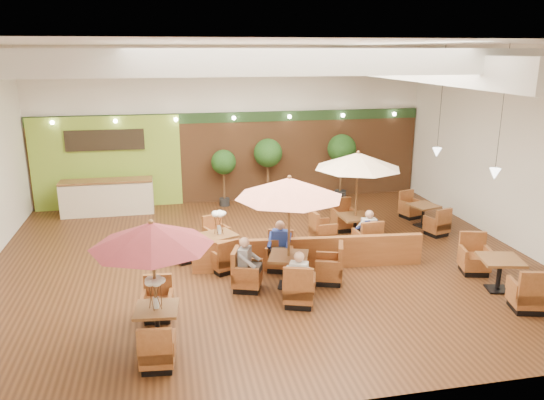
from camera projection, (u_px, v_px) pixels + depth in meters
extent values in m
plane|color=#381E0F|center=(265.00, 260.00, 13.97)|extent=(14.00, 14.00, 0.00)
cube|color=silver|center=(233.00, 125.00, 18.87)|extent=(14.00, 0.04, 5.50)
cube|color=silver|center=(342.00, 239.00, 7.56)|extent=(14.00, 0.04, 5.50)
cube|color=silver|center=(514.00, 148.00, 14.56)|extent=(0.04, 12.00, 5.50)
cube|color=white|center=(264.00, 43.00, 12.46)|extent=(14.00, 12.00, 0.04)
cube|color=brown|center=(234.00, 157.00, 19.13)|extent=(13.90, 0.10, 3.20)
cube|color=#1E3819|center=(233.00, 117.00, 18.72)|extent=(13.90, 0.12, 0.35)
cube|color=#83A931|center=(107.00, 163.00, 18.23)|extent=(5.00, 0.08, 3.20)
cube|color=black|center=(105.00, 140.00, 17.93)|extent=(2.60, 0.08, 0.70)
cube|color=white|center=(401.00, 66.00, 13.29)|extent=(0.60, 11.00, 0.60)
cube|color=white|center=(308.00, 62.00, 8.79)|extent=(13.60, 0.12, 0.45)
cube|color=white|center=(275.00, 59.00, 11.33)|extent=(13.60, 0.12, 0.45)
cube|color=white|center=(255.00, 58.00, 13.78)|extent=(13.60, 0.12, 0.45)
cube|color=white|center=(240.00, 56.00, 16.33)|extent=(13.60, 0.12, 0.45)
cylinder|color=black|center=(502.00, 111.00, 13.07)|extent=(0.01, 0.01, 3.20)
cone|color=white|center=(495.00, 174.00, 13.51)|extent=(0.28, 0.28, 0.28)
cylinder|color=black|center=(441.00, 100.00, 15.90)|extent=(0.01, 0.01, 3.20)
cone|color=white|center=(437.00, 152.00, 16.34)|extent=(0.28, 0.28, 0.28)
sphere|color=#FFEAC6|center=(52.00, 123.00, 17.35)|extent=(0.14, 0.14, 0.14)
sphere|color=#FFEAC6|center=(115.00, 121.00, 17.74)|extent=(0.14, 0.14, 0.14)
sphere|color=#FFEAC6|center=(176.00, 119.00, 18.12)|extent=(0.14, 0.14, 0.14)
sphere|color=#FFEAC6|center=(234.00, 118.00, 18.51)|extent=(0.14, 0.14, 0.14)
sphere|color=#FFEAC6|center=(290.00, 117.00, 18.89)|extent=(0.14, 0.14, 0.14)
sphere|color=#FFEAC6|center=(343.00, 115.00, 19.27)|extent=(0.14, 0.14, 0.14)
sphere|color=#FFEAC6|center=(394.00, 114.00, 19.66)|extent=(0.14, 0.14, 0.14)
cube|color=beige|center=(108.00, 198.00, 17.78)|extent=(3.00, 0.70, 1.10)
cube|color=brown|center=(106.00, 181.00, 17.61)|extent=(3.00, 0.75, 0.06)
cube|color=brown|center=(309.00, 253.00, 13.38)|extent=(5.85, 0.72, 0.81)
cube|color=brown|center=(156.00, 309.00, 9.91)|extent=(0.87, 0.87, 0.06)
cylinder|color=black|center=(158.00, 325.00, 10.00)|extent=(0.09, 0.09, 0.62)
cube|color=black|center=(159.00, 340.00, 10.09)|extent=(0.46, 0.46, 0.04)
cube|color=brown|center=(158.00, 354.00, 9.17)|extent=(0.63, 0.63, 0.30)
cube|color=brown|center=(158.00, 346.00, 8.87)|extent=(0.59, 0.15, 0.66)
cube|color=brown|center=(141.00, 345.00, 9.10)|extent=(0.12, 0.52, 0.26)
cube|color=brown|center=(173.00, 343.00, 9.15)|extent=(0.12, 0.52, 0.26)
cube|color=black|center=(158.00, 364.00, 9.23)|extent=(0.56, 0.56, 0.13)
cube|color=brown|center=(158.00, 307.00, 10.85)|extent=(0.63, 0.63, 0.30)
cube|color=brown|center=(156.00, 289.00, 11.00)|extent=(0.59, 0.15, 0.66)
cube|color=brown|center=(171.00, 298.00, 10.83)|extent=(0.12, 0.52, 0.26)
cube|color=brown|center=(144.00, 299.00, 10.77)|extent=(0.12, 0.52, 0.26)
cube|color=black|center=(158.00, 316.00, 10.91)|extent=(0.56, 0.56, 0.13)
cylinder|color=brown|center=(155.00, 285.00, 9.77)|extent=(0.06, 0.06, 2.34)
cone|color=#5A1A1F|center=(152.00, 234.00, 9.50)|extent=(2.25, 2.25, 0.45)
sphere|color=brown|center=(151.00, 222.00, 9.44)|extent=(0.10, 0.10, 0.10)
cylinder|color=silver|center=(156.00, 303.00, 9.87)|extent=(0.10, 0.10, 0.22)
cube|color=brown|center=(289.00, 257.00, 12.25)|extent=(1.11, 1.11, 0.06)
cylinder|color=black|center=(289.00, 271.00, 12.35)|extent=(0.10, 0.10, 0.68)
cube|color=black|center=(288.00, 285.00, 12.45)|extent=(0.59, 0.59, 0.04)
cube|color=brown|center=(299.00, 292.00, 11.45)|extent=(0.81, 0.81, 0.33)
cube|color=brown|center=(306.00, 283.00, 11.14)|extent=(0.64, 0.30, 0.72)
cube|color=brown|center=(285.00, 282.00, 11.43)|extent=(0.26, 0.56, 0.29)
cube|color=brown|center=(313.00, 284.00, 11.36)|extent=(0.26, 0.56, 0.29)
cube|color=black|center=(299.00, 302.00, 11.51)|extent=(0.72, 0.72, 0.14)
cube|color=brown|center=(280.00, 258.00, 13.29)|extent=(0.81, 0.81, 0.33)
cube|color=brown|center=(274.00, 243.00, 13.43)|extent=(0.64, 0.30, 0.72)
cube|color=brown|center=(292.00, 251.00, 13.20)|extent=(0.26, 0.56, 0.29)
cube|color=brown|center=(268.00, 250.00, 13.27)|extent=(0.26, 0.56, 0.29)
cube|color=black|center=(280.00, 267.00, 13.36)|extent=(0.72, 0.72, 0.14)
cube|color=brown|center=(247.00, 277.00, 12.18)|extent=(0.81, 0.81, 0.33)
cube|color=brown|center=(257.00, 263.00, 12.23)|extent=(0.30, 0.64, 0.72)
cube|color=brown|center=(249.00, 264.00, 12.41)|extent=(0.56, 0.26, 0.29)
cube|color=brown|center=(245.00, 274.00, 11.84)|extent=(0.56, 0.26, 0.29)
cube|color=black|center=(247.00, 287.00, 12.25)|extent=(0.72, 0.72, 0.14)
cube|color=brown|center=(329.00, 270.00, 12.56)|extent=(0.81, 0.81, 0.33)
cube|color=brown|center=(320.00, 260.00, 12.34)|extent=(0.30, 0.64, 0.72)
cube|color=brown|center=(329.00, 267.00, 12.22)|extent=(0.56, 0.26, 0.29)
cube|color=brown|center=(329.00, 258.00, 12.79)|extent=(0.56, 0.26, 0.29)
cube|color=black|center=(328.00, 280.00, 12.62)|extent=(0.72, 0.72, 0.14)
cylinder|color=brown|center=(289.00, 234.00, 12.10)|extent=(0.06, 0.06, 2.57)
cone|color=#C4735E|center=(289.00, 187.00, 11.80)|extent=(2.47, 2.47, 0.45)
sphere|color=brown|center=(289.00, 177.00, 11.74)|extent=(0.10, 0.10, 0.10)
cube|color=brown|center=(355.00, 217.00, 15.19)|extent=(0.94, 0.94, 0.06)
cylinder|color=black|center=(355.00, 228.00, 15.29)|extent=(0.10, 0.10, 0.68)
cube|color=black|center=(354.00, 240.00, 15.39)|extent=(0.50, 0.50, 0.04)
cube|color=brown|center=(367.00, 242.00, 14.39)|extent=(0.68, 0.68, 0.33)
cube|color=brown|center=(371.00, 235.00, 14.05)|extent=(0.64, 0.15, 0.72)
cube|color=brown|center=(358.00, 236.00, 14.26)|extent=(0.13, 0.57, 0.29)
cube|color=brown|center=(378.00, 234.00, 14.42)|extent=(0.13, 0.57, 0.29)
cube|color=black|center=(367.00, 250.00, 14.46)|extent=(0.61, 0.61, 0.14)
cube|color=brown|center=(344.00, 221.00, 16.23)|extent=(0.68, 0.68, 0.33)
cube|color=brown|center=(342.00, 209.00, 16.40)|extent=(0.64, 0.15, 0.72)
cube|color=brown|center=(353.00, 213.00, 16.25)|extent=(0.13, 0.57, 0.29)
cube|color=brown|center=(335.00, 215.00, 16.09)|extent=(0.13, 0.57, 0.29)
cube|color=black|center=(343.00, 228.00, 16.29)|extent=(0.61, 0.61, 0.14)
cube|color=brown|center=(322.00, 233.00, 15.12)|extent=(0.68, 0.68, 0.33)
cube|color=brown|center=(332.00, 222.00, 15.07)|extent=(0.15, 0.64, 0.72)
cube|color=brown|center=(319.00, 223.00, 15.34)|extent=(0.57, 0.13, 0.29)
cube|color=brown|center=(327.00, 230.00, 14.79)|extent=(0.57, 0.13, 0.29)
cube|color=black|center=(322.00, 241.00, 15.19)|extent=(0.61, 0.61, 0.14)
cylinder|color=brown|center=(356.00, 198.00, 15.04)|extent=(0.06, 0.06, 2.56)
cone|color=beige|center=(358.00, 160.00, 14.74)|extent=(2.46, 2.46, 0.45)
sphere|color=brown|center=(358.00, 152.00, 14.68)|extent=(0.10, 0.10, 0.10)
cube|color=brown|center=(219.00, 235.00, 13.90)|extent=(1.04, 1.04, 0.06)
cylinder|color=black|center=(220.00, 246.00, 13.99)|extent=(0.09, 0.09, 0.62)
cube|color=black|center=(220.00, 258.00, 14.08)|extent=(0.55, 0.55, 0.04)
cube|color=brown|center=(223.00, 261.00, 13.17)|extent=(0.76, 0.76, 0.30)
cube|color=brown|center=(220.00, 254.00, 12.87)|extent=(0.57, 0.31, 0.65)
cube|color=brown|center=(214.00, 257.00, 12.98)|extent=(0.27, 0.50, 0.26)
cube|color=brown|center=(233.00, 252.00, 13.27)|extent=(0.27, 0.50, 0.26)
cube|color=black|center=(224.00, 269.00, 13.23)|extent=(0.67, 0.67, 0.13)
cube|color=brown|center=(216.00, 238.00, 14.84)|extent=(0.76, 0.76, 0.30)
cube|color=brown|center=(219.00, 225.00, 15.00)|extent=(0.57, 0.31, 0.65)
cube|color=brown|center=(225.00, 229.00, 14.94)|extent=(0.27, 0.50, 0.26)
cube|color=brown|center=(207.00, 233.00, 14.65)|extent=(0.27, 0.50, 0.26)
cube|color=black|center=(217.00, 245.00, 14.90)|extent=(0.67, 0.67, 0.13)
cube|color=brown|center=(186.00, 251.00, 13.84)|extent=(0.76, 0.76, 0.30)
cube|color=brown|center=(194.00, 242.00, 13.72)|extent=(0.31, 0.57, 0.65)
cube|color=brown|center=(181.00, 241.00, 14.00)|extent=(0.50, 0.27, 0.26)
cube|color=brown|center=(190.00, 248.00, 13.57)|extent=(0.50, 0.27, 0.26)
cube|color=black|center=(186.00, 259.00, 13.90)|extent=(0.67, 0.67, 0.13)
cylinder|color=silver|center=(219.00, 230.00, 13.86)|extent=(0.10, 0.10, 0.22)
cube|color=brown|center=(501.00, 260.00, 12.03)|extent=(1.08, 1.08, 0.06)
cylinder|color=black|center=(499.00, 275.00, 12.13)|extent=(0.10, 0.10, 0.69)
cube|color=black|center=(497.00, 289.00, 12.23)|extent=(0.57, 0.57, 0.04)
cube|color=brown|center=(527.00, 297.00, 11.21)|extent=(0.79, 0.79, 0.34)
cube|color=brown|center=(540.00, 288.00, 10.89)|extent=(0.66, 0.26, 0.73)
cube|color=brown|center=(514.00, 287.00, 11.17)|extent=(0.22, 0.58, 0.29)
cube|color=brown|center=(543.00, 288.00, 11.14)|extent=(0.22, 0.58, 0.29)
cube|color=black|center=(525.00, 307.00, 11.28)|extent=(0.70, 0.70, 0.15)
cube|color=brown|center=(474.00, 261.00, 13.09)|extent=(0.79, 0.79, 0.34)
cube|color=brown|center=(467.00, 246.00, 13.24)|extent=(0.66, 0.26, 0.73)
cube|color=brown|center=(488.00, 253.00, 13.02)|extent=(0.22, 0.58, 0.29)
cube|color=brown|center=(463.00, 253.00, 13.05)|extent=(0.22, 0.58, 0.29)
cube|color=black|center=(473.00, 270.00, 13.16)|extent=(0.70, 0.70, 0.15)
cube|color=brown|center=(424.00, 206.00, 16.51)|extent=(0.98, 0.98, 0.06)
cylinder|color=black|center=(423.00, 216.00, 16.60)|extent=(0.09, 0.09, 0.61)
cube|color=black|center=(422.00, 225.00, 16.69)|extent=(0.52, 0.52, 0.04)
cube|color=brown|center=(437.00, 226.00, 15.79)|extent=(0.71, 0.71, 0.30)
cube|color=brown|center=(439.00, 220.00, 15.48)|extent=(0.58, 0.25, 0.65)
cube|color=brown|center=(430.00, 222.00, 15.61)|extent=(0.22, 0.51, 0.26)
cube|color=brown|center=(444.00, 219.00, 15.86)|extent=(0.22, 0.51, 0.26)
cube|color=black|center=(436.00, 233.00, 15.84)|extent=(0.63, 0.63, 0.13)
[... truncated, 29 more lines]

